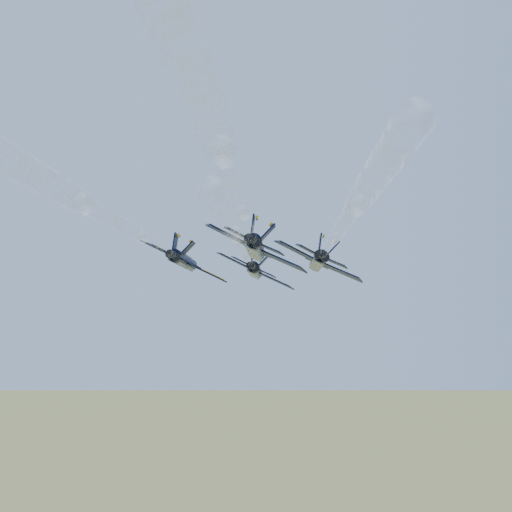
# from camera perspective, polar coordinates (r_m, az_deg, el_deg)

# --- Properties ---
(jet_lead) EXTENTS (13.69, 19.32, 6.63)m
(jet_lead) POSITION_cam_1_polar(r_m,az_deg,el_deg) (100.11, -0.06, -1.51)
(jet_lead) COLOR black
(jet_left) EXTENTS (13.69, 19.32, 6.63)m
(jet_left) POSITION_cam_1_polar(r_m,az_deg,el_deg) (88.76, -7.22, -0.53)
(jet_left) COLOR black
(jet_right) EXTENTS (13.69, 19.32, 6.63)m
(jet_right) POSITION_cam_1_polar(r_m,az_deg,el_deg) (88.99, 6.22, -0.56)
(jet_right) COLOR black
(jet_slot) EXTENTS (13.69, 19.32, 6.63)m
(jet_slot) POSITION_cam_1_polar(r_m,az_deg,el_deg) (76.32, 0.03, 0.72)
(jet_slot) COLOR black
(smoke_trail_lead) EXTENTS (7.65, 56.37, 2.48)m
(smoke_trail_lead) POSITION_cam_1_polar(r_m,az_deg,el_deg) (57.67, -1.51, 3.82)
(smoke_trail_lead) COLOR white
(smoke_trail_left) EXTENTS (7.65, 56.37, 2.48)m
(smoke_trail_left) POSITION_cam_1_polar(r_m,az_deg,el_deg) (47.55, -15.43, 6.84)
(smoke_trail_left) COLOR white
(smoke_trail_right) EXTENTS (7.65, 56.37, 2.48)m
(smoke_trail_right) POSITION_cam_1_polar(r_m,az_deg,el_deg) (46.97, 10.16, 6.85)
(smoke_trail_right) COLOR white
(smoke_trail_slot) EXTENTS (7.65, 56.37, 2.48)m
(smoke_trail_slot) POSITION_cam_1_polar(r_m,az_deg,el_deg) (34.60, -2.33, 12.41)
(smoke_trail_slot) COLOR white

